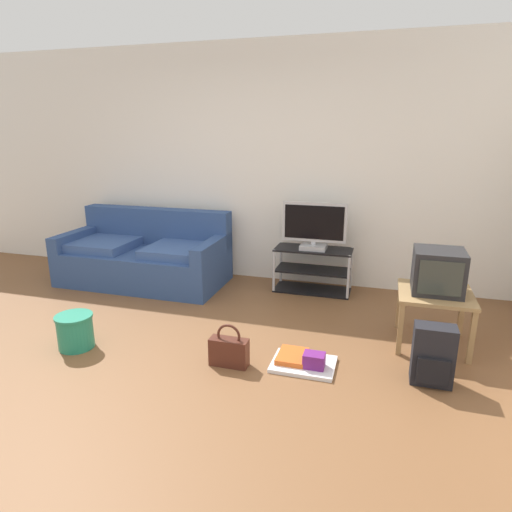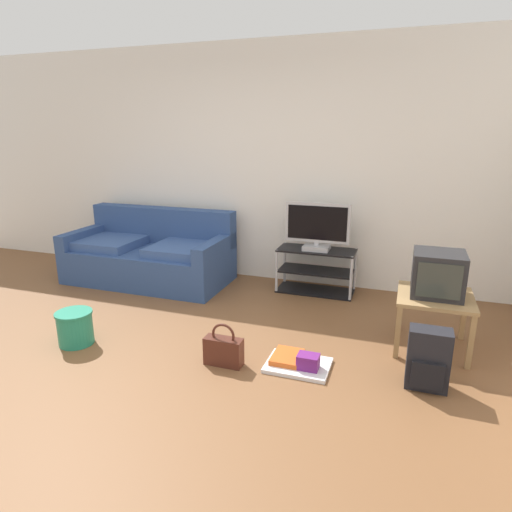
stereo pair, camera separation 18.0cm
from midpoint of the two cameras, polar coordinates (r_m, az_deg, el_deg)
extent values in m
cube|color=brown|center=(3.47, -11.74, -14.82)|extent=(9.00, 9.80, 0.02)
cube|color=silver|center=(5.24, 1.35, 11.65)|extent=(9.00, 0.10, 2.70)
cube|color=navy|center=(5.38, -12.76, -1.15)|extent=(1.89, 0.93, 0.39)
cube|color=navy|center=(5.58, -11.07, 3.96)|extent=(1.89, 0.20, 0.43)
cube|color=navy|center=(5.81, -20.32, 2.45)|extent=(0.14, 0.93, 0.18)
cube|color=navy|center=(4.90, -4.22, 1.05)|extent=(0.14, 0.93, 0.18)
cube|color=#365289|center=(5.55, -17.81, 1.66)|extent=(0.76, 0.65, 0.10)
cube|color=#365289|center=(5.01, -8.22, 0.77)|extent=(0.76, 0.65, 0.10)
cube|color=black|center=(4.87, 8.92, 0.75)|extent=(0.84, 0.37, 0.02)
cube|color=black|center=(4.94, 8.80, -1.89)|extent=(0.81, 0.36, 0.02)
cube|color=black|center=(5.02, 8.69, -4.45)|extent=(0.84, 0.37, 0.02)
cylinder|color=#B7B7BC|center=(4.87, 3.73, -2.01)|extent=(0.03, 0.03, 0.49)
cylinder|color=#B7B7BC|center=(4.73, 13.26, -2.96)|extent=(0.03, 0.03, 0.49)
cylinder|color=#B7B7BC|center=(5.18, 4.74, -0.90)|extent=(0.03, 0.03, 0.49)
cylinder|color=#B7B7BC|center=(5.05, 13.69, -1.76)|extent=(0.03, 0.03, 0.49)
cube|color=#B2B2B7|center=(4.85, 8.90, 1.08)|extent=(0.28, 0.22, 0.05)
cube|color=#B2B2B7|center=(4.84, 8.92, 1.59)|extent=(0.05, 0.04, 0.04)
cube|color=#B2B2B7|center=(4.78, 9.04, 4.29)|extent=(0.70, 0.04, 0.42)
cube|color=black|center=(4.76, 8.99, 4.23)|extent=(0.64, 0.01, 0.36)
cube|color=#9E7A4C|center=(3.88, 23.44, -4.90)|extent=(0.58, 0.58, 0.03)
cube|color=#9E7A4C|center=(3.71, 19.23, -9.31)|extent=(0.04, 0.04, 0.44)
cube|color=#9E7A4C|center=(3.76, 27.31, -9.91)|extent=(0.04, 0.04, 0.44)
cube|color=#9E7A4C|center=(4.19, 19.30, -6.35)|extent=(0.04, 0.04, 0.44)
cube|color=#9E7A4C|center=(4.23, 26.42, -6.93)|extent=(0.04, 0.04, 0.44)
cube|color=#232326|center=(3.84, 23.74, -2.11)|extent=(0.39, 0.38, 0.35)
cube|color=#333833|center=(3.65, 23.94, -3.00)|extent=(0.32, 0.01, 0.28)
cube|color=black|center=(3.39, 22.86, -12.16)|extent=(0.28, 0.17, 0.44)
cube|color=black|center=(3.34, 22.80, -14.13)|extent=(0.21, 0.04, 0.19)
cylinder|color=black|center=(3.46, 21.49, -10.96)|extent=(0.04, 0.04, 0.35)
cylinder|color=black|center=(3.48, 24.13, -11.16)|extent=(0.04, 0.04, 0.35)
cube|color=#4C2319|center=(3.46, -2.70, -12.26)|extent=(0.30, 0.11, 0.22)
torus|color=#4C2319|center=(3.40, -2.73, -10.19)|extent=(0.19, 0.02, 0.19)
cylinder|color=#238466|center=(4.02, -21.17, -8.67)|extent=(0.29, 0.29, 0.29)
cylinder|color=#238466|center=(3.97, -21.37, -6.91)|extent=(0.30, 0.30, 0.02)
cube|color=silver|center=(3.49, 6.97, -13.88)|extent=(0.48, 0.36, 0.03)
cube|color=#661E70|center=(3.40, 8.31, -13.39)|extent=(0.16, 0.12, 0.11)
cube|color=#CC561E|center=(3.52, 5.55, -12.89)|extent=(0.22, 0.28, 0.04)
camera|label=1|loc=(0.09, -88.75, 0.36)|focal=30.90mm
camera|label=2|loc=(0.09, 91.25, -0.36)|focal=30.90mm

